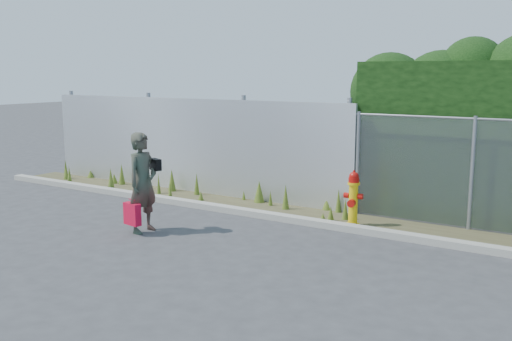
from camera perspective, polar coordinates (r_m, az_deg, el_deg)
name	(u,v)px	position (r m, az deg, el deg)	size (l,w,h in m)	color
ground	(226,244)	(9.49, -2.98, -7.36)	(80.00, 80.00, 0.00)	#38383B
curb	(280,217)	(10.94, 2.45, -4.70)	(16.00, 0.22, 0.12)	#99968A
weed_strip	(285,205)	(11.66, 2.96, -3.49)	(16.00, 1.30, 0.55)	#443E26
corrugated_fence	(186,145)	(13.53, -6.98, 2.54)	(8.50, 0.21, 2.30)	silver
fire_hydrant	(353,199)	(10.55, 9.69, -2.87)	(0.35, 0.31, 1.05)	yellow
woman	(143,183)	(10.19, -11.25, -1.20)	(0.65, 0.42, 1.77)	#0F6549
red_tote_bag	(132,214)	(10.15, -12.27, -4.27)	(0.35, 0.13, 0.46)	red
black_shoulder_bag	(155,164)	(10.26, -10.03, 0.60)	(0.27, 0.11, 0.20)	black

